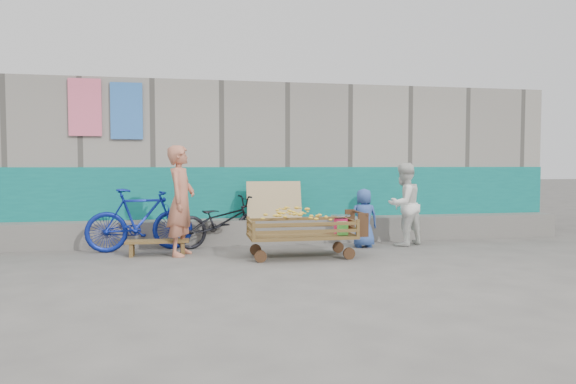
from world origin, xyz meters
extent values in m
plane|color=#524F4B|center=(0.00, 0.00, 0.00)|extent=(80.00, 80.00, 0.00)
cube|color=gray|center=(0.00, 4.10, 1.50)|extent=(12.00, 3.00, 3.00)
cube|color=#0E6764|center=(0.00, 2.58, 0.70)|extent=(12.00, 0.03, 1.40)
cube|color=#63605C|center=(0.00, 2.35, 0.23)|extent=(12.00, 0.50, 0.45)
cube|color=tan|center=(0.30, 2.22, 0.80)|extent=(1.00, 0.19, 0.68)
cube|color=#F76688|center=(-3.00, 2.56, 2.45)|extent=(0.55, 0.03, 1.00)
cube|color=#3775CC|center=(-2.30, 2.56, 2.40)|extent=(0.55, 0.03, 1.00)
cube|color=brown|center=(0.49, 0.77, 0.34)|extent=(1.63, 0.82, 0.05)
cylinder|color=#332613|center=(-0.19, 0.47, 0.09)|extent=(0.18, 0.05, 0.18)
cube|color=brown|center=(-0.30, 0.39, 0.49)|extent=(0.05, 0.05, 0.25)
cylinder|color=#332613|center=(-0.19, 1.07, 0.09)|extent=(0.18, 0.05, 0.18)
cube|color=brown|center=(-0.30, 1.15, 0.49)|extent=(0.05, 0.05, 0.25)
cylinder|color=#332613|center=(1.17, 0.47, 0.09)|extent=(0.18, 0.05, 0.18)
cube|color=brown|center=(1.28, 0.39, 0.49)|extent=(0.05, 0.05, 0.25)
cylinder|color=#332613|center=(1.17, 1.07, 0.09)|extent=(0.18, 0.05, 0.18)
cube|color=brown|center=(1.28, 1.15, 0.49)|extent=(0.05, 0.05, 0.25)
cube|color=brown|center=(0.49, 0.39, 0.45)|extent=(1.58, 0.04, 0.05)
cube|color=brown|center=(0.49, 0.39, 0.56)|extent=(1.58, 0.04, 0.05)
cube|color=brown|center=(0.49, 1.15, 0.45)|extent=(1.58, 0.04, 0.05)
cube|color=brown|center=(0.49, 1.15, 0.56)|extent=(1.58, 0.04, 0.05)
cube|color=brown|center=(-0.30, 0.77, 0.45)|extent=(0.04, 0.76, 0.05)
cube|color=brown|center=(-0.30, 0.77, 0.56)|extent=(0.04, 0.76, 0.05)
cube|color=brown|center=(1.28, 0.77, 0.45)|extent=(0.04, 0.76, 0.05)
cube|color=brown|center=(1.28, 0.77, 0.56)|extent=(0.04, 0.76, 0.05)
cylinder|color=#332613|center=(1.45, 0.77, 0.68)|extent=(0.04, 0.73, 0.04)
cube|color=#332613|center=(1.38, 1.10, 0.53)|extent=(0.16, 0.04, 0.36)
cube|color=#332613|center=(1.38, 0.43, 0.53)|extent=(0.16, 0.04, 0.36)
ellipsoid|color=yellow|center=(0.40, 0.77, 0.56)|extent=(1.18, 0.64, 0.40)
cylinder|color=#F32363|center=(1.13, 0.77, 0.48)|extent=(0.22, 0.22, 0.24)
cylinder|color=silver|center=(1.13, 0.77, 0.61)|extent=(0.03, 0.03, 0.05)
cylinder|color=silver|center=(1.13, 0.77, 0.64)|extent=(0.31, 0.31, 0.02)
cube|color=#5BEC51|center=(1.08, 0.51, 0.47)|extent=(0.15, 0.11, 0.20)
cube|color=brown|center=(-1.72, 1.36, 0.23)|extent=(0.98, 0.30, 0.04)
cube|color=brown|center=(-2.11, 1.36, 0.10)|extent=(0.06, 0.28, 0.20)
cube|color=brown|center=(-1.33, 1.36, 0.10)|extent=(0.06, 0.28, 0.20)
imported|color=#B76A4F|center=(-1.34, 1.30, 0.87)|extent=(0.59, 0.73, 1.75)
imported|color=white|center=(2.55, 1.61, 0.74)|extent=(0.89, 0.81, 1.48)
imported|color=#31509A|center=(1.78, 1.54, 0.51)|extent=(0.50, 0.33, 1.03)
imported|color=black|center=(-0.67, 2.05, 0.45)|extent=(1.80, 1.09, 0.89)
imported|color=navy|center=(-2.03, 1.85, 0.52)|extent=(1.80, 0.79, 1.05)
camera|label=1|loc=(-1.18, -6.98, 1.44)|focal=32.00mm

